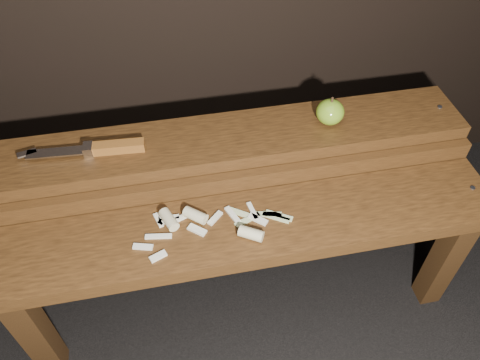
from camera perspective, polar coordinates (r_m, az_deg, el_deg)
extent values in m
plane|color=black|center=(1.45, 0.47, -13.92)|extent=(60.00, 60.00, 0.00)
cube|color=#311C0C|center=(1.29, -23.73, -16.56)|extent=(0.06, 0.06, 0.38)
cube|color=#311C0C|center=(1.41, 23.70, -8.79)|extent=(0.06, 0.06, 0.38)
cube|color=#40250F|center=(1.09, 1.12, -5.94)|extent=(1.20, 0.20, 0.04)
cylinder|color=slate|center=(1.28, 26.50, -0.87)|extent=(0.01, 0.01, 0.00)
cube|color=#311C0C|center=(1.43, -23.09, -5.07)|extent=(0.06, 0.06, 0.46)
cube|color=#311C0C|center=(1.53, 19.13, 1.00)|extent=(0.06, 0.06, 0.46)
cube|color=#40250F|center=(1.13, -0.05, -0.16)|extent=(1.20, 0.02, 0.05)
cube|color=#40250F|center=(1.18, -1.04, 4.83)|extent=(1.20, 0.18, 0.04)
cylinder|color=slate|center=(1.36, 23.18, 8.19)|extent=(0.01, 0.01, 0.00)
ellipsoid|color=olive|center=(1.20, 10.92, 8.14)|extent=(0.07, 0.07, 0.06)
cylinder|color=#382314|center=(1.18, 11.18, 9.58)|extent=(0.01, 0.01, 0.01)
cube|color=brown|center=(1.15, -14.54, 3.93)|extent=(0.12, 0.04, 0.02)
cube|color=silver|center=(1.16, -17.99, 3.54)|extent=(0.02, 0.03, 0.03)
cube|color=silver|center=(1.18, -21.61, 3.13)|extent=(0.13, 0.04, 0.00)
cube|color=silver|center=(1.21, -24.55, 3.00)|extent=(0.05, 0.03, 0.00)
cube|color=beige|center=(1.09, -0.93, -4.27)|extent=(0.03, 0.05, 0.01)
cube|color=beige|center=(1.03, -9.96, -9.15)|extent=(0.04, 0.03, 0.01)
cube|color=beige|center=(1.10, 1.53, -3.80)|extent=(0.02, 0.05, 0.01)
cube|color=beige|center=(1.07, -9.91, -6.78)|extent=(0.06, 0.02, 0.01)
cube|color=beige|center=(1.09, -7.29, -4.64)|extent=(0.04, 0.03, 0.01)
cube|color=beige|center=(1.09, -9.16, -4.74)|extent=(0.04, 0.04, 0.01)
cube|color=beige|center=(1.09, -8.65, -4.62)|extent=(0.05, 0.01, 0.01)
cube|color=beige|center=(1.08, -3.06, -4.66)|extent=(0.04, 0.04, 0.01)
cube|color=beige|center=(1.09, -9.94, -4.85)|extent=(0.02, 0.04, 0.01)
cube|color=beige|center=(1.06, -11.76, -7.97)|extent=(0.05, 0.02, 0.01)
cube|color=beige|center=(1.09, -5.52, -4.47)|extent=(0.03, 0.03, 0.01)
cube|color=beige|center=(1.07, -5.26, -6.08)|extent=(0.04, 0.04, 0.01)
cube|color=beige|center=(1.08, 2.19, -4.81)|extent=(0.05, 0.04, 0.01)
cylinder|color=#C9BB8C|center=(1.08, -8.66, -4.79)|extent=(0.04, 0.06, 0.03)
cylinder|color=#C9BB8C|center=(1.04, 1.35, -6.55)|extent=(0.06, 0.05, 0.03)
cylinder|color=#C9BB8C|center=(1.08, -5.46, -4.32)|extent=(0.06, 0.06, 0.03)
cube|color=#BCC988|center=(1.09, 3.41, -4.20)|extent=(0.07, 0.03, 0.00)
cube|color=#BCC988|center=(1.09, 4.77, -4.35)|extent=(0.06, 0.05, 0.00)
cube|color=#BCC988|center=(1.09, 4.42, -4.56)|extent=(0.06, 0.05, 0.00)
cube|color=#BCC988|center=(1.09, -0.07, -4.02)|extent=(0.06, 0.05, 0.00)
cube|color=#BCC988|center=(1.08, 0.92, -4.87)|extent=(0.07, 0.04, 0.00)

